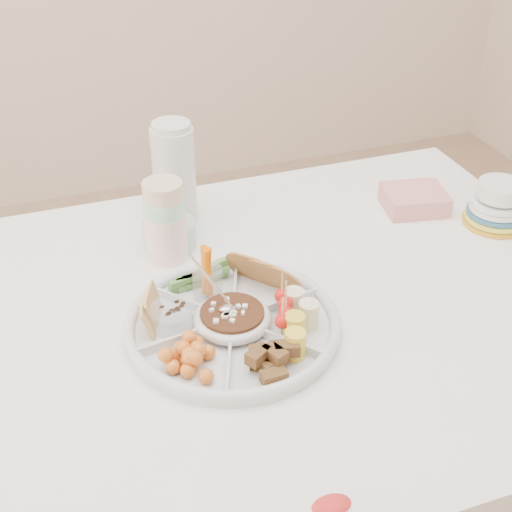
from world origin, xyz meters
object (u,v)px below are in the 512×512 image
object	(u,v)px
dining_table	(227,455)
thermos	(174,173)
plate_stack	(498,206)
party_tray	(232,322)

from	to	relation	value
dining_table	thermos	bearing A→B (deg)	89.06
plate_stack	thermos	bearing A→B (deg)	159.76
party_tray	thermos	bearing A→B (deg)	89.71
party_tray	thermos	world-z (taller)	thermos
party_tray	dining_table	bearing A→B (deg)	94.79
dining_table	party_tray	distance (m)	0.40
dining_table	plate_stack	world-z (taller)	plate_stack
thermos	party_tray	bearing A→B (deg)	-90.29
dining_table	thermos	world-z (taller)	thermos
dining_table	party_tray	bearing A→B (deg)	-85.21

